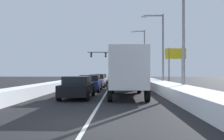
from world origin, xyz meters
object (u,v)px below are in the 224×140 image
(suv_red_right_lane_fourth, at_px, (122,76))
(street_lamp_right_mid, at_px, (160,44))
(roadside_sign_right, at_px, (176,57))
(street_lamp_right_near, at_px, (179,31))
(sedan_silver_center_lane_third, at_px, (97,81))
(box_truck_right_lane_nearest, at_px, (127,71))
(suv_tan_right_lane_third, at_px, (124,78))
(sedan_white_center_lane_fourth, at_px, (101,79))
(sedan_black_center_lane_nearest, at_px, (78,87))
(street_lamp_right_far, at_px, (143,51))
(sedan_navy_center_lane_second, at_px, (90,83))
(suv_maroon_right_lane_second, at_px, (126,79))
(traffic_light_gantry, at_px, (119,58))

(suv_red_right_lane_fourth, relative_size, street_lamp_right_mid, 0.59)
(roadside_sign_right, bearing_deg, street_lamp_right_near, -103.26)
(sedan_silver_center_lane_third, xyz_separation_m, street_lamp_right_near, (7.28, -8.78, 4.25))
(box_truck_right_lane_nearest, bearing_deg, suv_tan_right_lane_third, 89.45)
(sedan_white_center_lane_fourth, xyz_separation_m, street_lamp_right_near, (7.36, -14.72, 4.25))
(box_truck_right_lane_nearest, xyz_separation_m, sedan_white_center_lane_fourth, (-3.24, 16.37, -1.14))
(sedan_black_center_lane_nearest, bearing_deg, street_lamp_right_near, 17.33)
(sedan_white_center_lane_fourth, distance_m, street_lamp_right_far, 12.36)
(sedan_navy_center_lane_second, distance_m, sedan_white_center_lane_fourth, 11.44)
(suv_tan_right_lane_third, distance_m, street_lamp_right_near, 14.38)
(sedan_white_center_lane_fourth, bearing_deg, sedan_silver_center_lane_third, -89.21)
(suv_tan_right_lane_third, height_order, street_lamp_right_mid, street_lamp_right_mid)
(suv_maroon_right_lane_second, height_order, street_lamp_right_near, street_lamp_right_near)
(suv_maroon_right_lane_second, relative_size, street_lamp_right_near, 0.58)
(suv_tan_right_lane_third, bearing_deg, sedan_navy_center_lane_second, -108.92)
(sedan_black_center_lane_nearest, relative_size, street_lamp_right_mid, 0.54)
(sedan_black_center_lane_nearest, xyz_separation_m, street_lamp_right_near, (7.54, 2.35, 4.25))
(suv_maroon_right_lane_second, relative_size, sedan_silver_center_lane_third, 1.09)
(sedan_navy_center_lane_second, height_order, street_lamp_right_far, street_lamp_right_far)
(suv_red_right_lane_fourth, height_order, traffic_light_gantry, traffic_light_gantry)
(street_lamp_right_far, relative_size, roadside_sign_right, 1.72)
(suv_tan_right_lane_third, xyz_separation_m, street_lamp_right_mid, (3.93, -5.34, 3.97))
(suv_maroon_right_lane_second, relative_size, sedan_white_center_lane_fourth, 1.09)
(box_truck_right_lane_nearest, distance_m, sedan_white_center_lane_fourth, 16.73)
(sedan_white_center_lane_fourth, relative_size, street_lamp_right_near, 0.54)
(box_truck_right_lane_nearest, bearing_deg, sedan_silver_center_lane_third, 106.84)
(suv_red_right_lane_fourth, relative_size, sedan_white_center_lane_fourth, 1.09)
(sedan_silver_center_lane_third, distance_m, street_lamp_right_near, 12.17)
(street_lamp_right_near, bearing_deg, box_truck_right_lane_nearest, -158.12)
(sedan_black_center_lane_nearest, xyz_separation_m, traffic_light_gantry, (2.92, 31.91, 3.96))
(box_truck_right_lane_nearest, relative_size, sedan_navy_center_lane_second, 1.60)
(sedan_silver_center_lane_third, xyz_separation_m, traffic_light_gantry, (2.66, 20.78, 3.96))
(sedan_silver_center_lane_third, height_order, traffic_light_gantry, traffic_light_gantry)
(sedan_silver_center_lane_third, bearing_deg, street_lamp_right_mid, -7.06)
(sedan_black_center_lane_nearest, xyz_separation_m, sedan_silver_center_lane_third, (0.26, 11.13, 0.00))
(box_truck_right_lane_nearest, xyz_separation_m, sedan_navy_center_lane_second, (-3.27, 4.93, -1.14))
(suv_tan_right_lane_third, distance_m, sedan_black_center_lane_nearest, 15.98)
(sedan_silver_center_lane_third, bearing_deg, street_lamp_right_near, -50.34)
(suv_red_right_lane_fourth, relative_size, traffic_light_gantry, 0.46)
(suv_maroon_right_lane_second, height_order, sedan_black_center_lane_nearest, suv_maroon_right_lane_second)
(sedan_silver_center_lane_third, bearing_deg, roadside_sign_right, 35.64)
(street_lamp_right_mid, bearing_deg, sedan_navy_center_lane_second, -147.86)
(street_lamp_right_near, bearing_deg, traffic_light_gantry, 98.88)
(box_truck_right_lane_nearest, height_order, suv_maroon_right_lane_second, box_truck_right_lane_nearest)
(suv_maroon_right_lane_second, distance_m, street_lamp_right_mid, 5.82)
(box_truck_right_lane_nearest, xyz_separation_m, street_lamp_right_mid, (4.07, 9.54, 3.09))
(sedan_silver_center_lane_third, relative_size, street_lamp_right_mid, 0.54)
(suv_tan_right_lane_third, bearing_deg, suv_red_right_lane_fourth, 91.79)
(suv_red_right_lane_fourth, bearing_deg, street_lamp_right_near, -78.33)
(sedan_black_center_lane_nearest, height_order, street_lamp_right_mid, street_lamp_right_mid)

